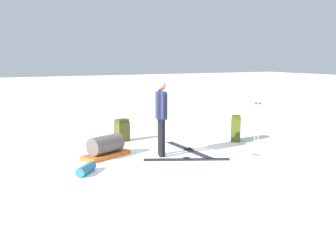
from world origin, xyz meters
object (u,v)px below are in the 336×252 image
object	(u,v)px
skier_standing	(161,114)
ski_poles_planted_near	(257,127)
sleeping_mat_rolled	(86,169)
backpack_bright	(122,130)
backpack_large_dark	(236,129)
ski_pair_near	(188,150)
ski_pair_far	(187,159)
gear_sled	(106,147)

from	to	relation	value
skier_standing	ski_poles_planted_near	distance (m)	2.13
skier_standing	sleeping_mat_rolled	bearing A→B (deg)	105.96
backpack_bright	backpack_large_dark	bearing A→B (deg)	-118.28
ski_pair_near	ski_poles_planted_near	distance (m)	1.75
ski_pair_far	backpack_large_dark	distance (m)	2.40
ski_pair_far	ski_poles_planted_near	size ratio (longest dim) A/B	1.42
skier_standing	backpack_bright	world-z (taller)	skier_standing
ski_poles_planted_near	ski_pair_near	bearing A→B (deg)	37.50
gear_sled	ski_pair_far	bearing A→B (deg)	-126.67
ski_poles_planted_near	sleeping_mat_rolled	distance (m)	3.79
backpack_large_dark	gear_sled	world-z (taller)	backpack_large_dark
backpack_large_dark	sleeping_mat_rolled	world-z (taller)	backpack_large_dark
backpack_large_dark	backpack_bright	distance (m)	3.03
sleeping_mat_rolled	ski_pair_far	bearing A→B (deg)	-91.41
backpack_bright	ski_poles_planted_near	world-z (taller)	ski_poles_planted_near
ski_pair_near	sleeping_mat_rolled	xyz separation A→B (m)	(-0.70, 2.72, 0.08)
backpack_large_dark	backpack_bright	size ratio (longest dim) A/B	1.16
gear_sled	sleeping_mat_rolled	distance (m)	1.29
skier_standing	ski_pair_near	world-z (taller)	skier_standing
ski_poles_planted_near	sleeping_mat_rolled	world-z (taller)	ski_poles_planted_near
ski_poles_planted_near	backpack_large_dark	bearing A→B (deg)	-22.90
skier_standing	backpack_bright	xyz separation A→B (m)	(1.87, 0.22, -0.67)
ski_pair_near	backpack_bright	bearing A→B (deg)	30.76
ski_pair_far	gear_sled	xyz separation A→B (m)	(1.09, 1.46, 0.21)
gear_sled	backpack_bright	bearing A→B (deg)	-33.90
backpack_bright	ski_poles_planted_near	bearing A→B (deg)	-146.24
sleeping_mat_rolled	ski_poles_planted_near	bearing A→B (deg)	-98.96
ski_pair_far	backpack_large_dark	bearing A→B (deg)	-64.15
ski_poles_planted_near	gear_sled	size ratio (longest dim) A/B	1.02
skier_standing	sleeping_mat_rolled	size ratio (longest dim) A/B	3.09
ski_pair_far	sleeping_mat_rolled	bearing A→B (deg)	88.59
backpack_bright	sleeping_mat_rolled	bearing A→B (deg)	145.05
ski_poles_planted_near	ski_pair_far	bearing A→B (deg)	70.37
skier_standing	backpack_large_dark	world-z (taller)	skier_standing
backpack_bright	ski_poles_planted_near	distance (m)	3.63
backpack_large_dark	backpack_bright	bearing A→B (deg)	61.72
sleeping_mat_rolled	gear_sled	bearing A→B (deg)	-36.33
backpack_bright	ski_poles_planted_near	size ratio (longest dim) A/B	0.48
backpack_large_dark	ski_poles_planted_near	world-z (taller)	ski_poles_planted_near
ski_pair_near	backpack_large_dark	distance (m)	1.70
ski_pair_near	ski_pair_far	distance (m)	0.90
skier_standing	ski_pair_far	size ratio (longest dim) A/B	0.97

